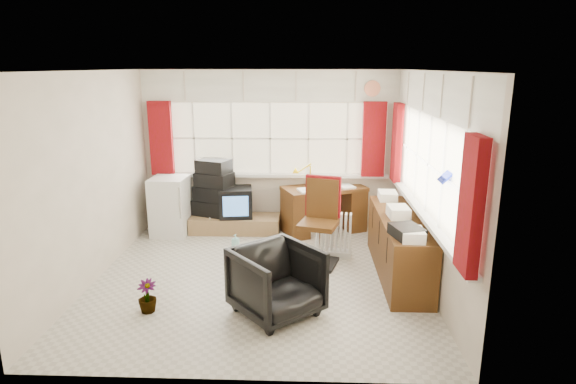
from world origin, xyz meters
The scene contains 20 objects.
ground centered at (0.00, 0.00, 0.00)m, with size 4.00×4.00×0.00m, color beige.
room_walls centered at (0.00, 0.00, 1.50)m, with size 4.00×4.00×4.00m.
window_back centered at (0.00, 1.94, 0.95)m, with size 3.70×0.12×3.60m.
window_right centered at (1.94, 0.00, 0.95)m, with size 0.12×3.70×3.60m.
curtains centered at (0.92, 0.93, 1.46)m, with size 3.83×3.83×1.15m.
overhead_cabinets centered at (0.98, 0.98, 2.25)m, with size 3.98×3.98×0.48m.
desk centered at (0.85, 1.78, 0.40)m, with size 1.40×1.06×0.76m.
desk_lamp centered at (0.63, 1.71, 0.99)m, with size 0.14×0.12×0.39m.
task_chair centered at (0.76, 0.57, 0.61)m, with size 0.60×0.62×1.16m.
office_chair centered at (0.27, -0.87, 0.37)m, with size 0.79×0.81×0.74m, color black.
radiator centered at (0.99, 0.75, 0.25)m, with size 0.44×0.23×0.62m.
credenza centered at (1.73, 0.20, 0.39)m, with size 0.50×2.00×0.85m.
file_tray centered at (1.66, -0.51, 0.81)m, with size 0.29×0.37×0.12m, color black.
tv_bench centered at (-0.55, 1.72, 0.12)m, with size 1.40×0.50×0.25m, color #A27851.
crt_tv centered at (-0.53, 1.73, 0.48)m, with size 0.56×0.53×0.46m.
hifi_stack centered at (-0.87, 1.81, 0.65)m, with size 0.76×0.63×0.89m.
mini_fridge centered at (-1.53, 1.56, 0.45)m, with size 0.56×0.57×0.90m.
spray_bottle_a centered at (-0.92, 1.57, 0.14)m, with size 0.11×0.11×0.27m, color white.
spray_bottle_b centered at (-0.45, 1.06, 0.09)m, with size 0.08×0.09×0.19m, color #97E1DC.
flower_vase centered at (-1.11, -0.88, 0.18)m, with size 0.20×0.20×0.36m, color black.
Camera 1 is at (0.56, -5.48, 2.55)m, focal length 30.00 mm.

